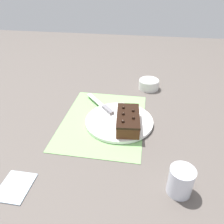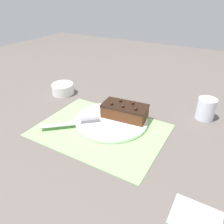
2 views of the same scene
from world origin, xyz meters
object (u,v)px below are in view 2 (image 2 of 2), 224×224
object	(u,v)px
cake_plate	(112,120)
small_bowl	(63,88)
serving_knife	(81,122)
chocolate_cake	(125,111)
drinking_glass	(206,109)

from	to	relation	value
cake_plate	small_bowl	xyz separation A→B (m)	(0.34, -0.11, 0.02)
cake_plate	serving_knife	world-z (taller)	serving_knife
serving_knife	chocolate_cake	bearing A→B (deg)	-86.61
cake_plate	chocolate_cake	distance (m)	0.06
chocolate_cake	small_bowl	xyz separation A→B (m)	(0.38, -0.07, -0.01)
cake_plate	serving_knife	size ratio (longest dim) A/B	1.57
cake_plate	serving_knife	distance (m)	0.12
chocolate_cake	serving_knife	world-z (taller)	chocolate_cake
cake_plate	chocolate_cake	bearing A→B (deg)	-133.11
drinking_glass	small_bowl	world-z (taller)	drinking_glass
drinking_glass	chocolate_cake	bearing A→B (deg)	32.95
serving_knife	drinking_glass	bearing A→B (deg)	-94.33
cake_plate	chocolate_cake	xyz separation A→B (m)	(-0.04, -0.04, 0.03)
cake_plate	small_bowl	size ratio (longest dim) A/B	2.64
small_bowl	drinking_glass	bearing A→B (deg)	-171.16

